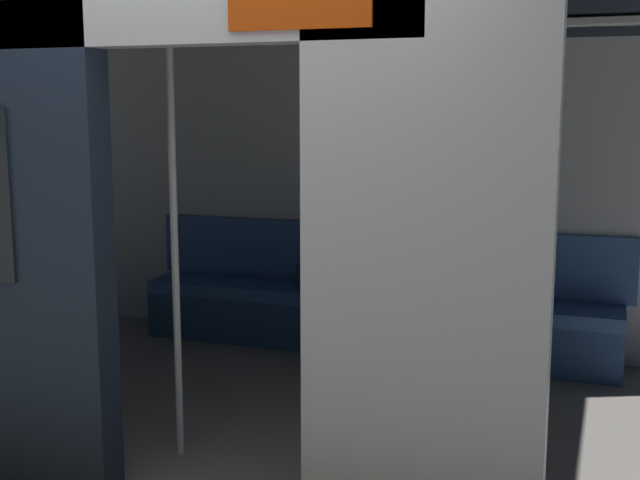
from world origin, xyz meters
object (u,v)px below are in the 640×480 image
bench_seat (369,308)px  person_seated (373,264)px  train_car (303,143)px  grab_pole_door (175,244)px  handbag (317,276)px  book (419,295)px  grab_pole_far (334,254)px

bench_seat → person_seated: (-0.04, 0.05, 0.32)m
train_car → grab_pole_door: train_car is taller
bench_seat → handbag: (0.42, -0.06, 0.19)m
bench_seat → book: size_ratio=15.41×
book → bench_seat: bearing=31.7°
train_car → person_seated: train_car is taller
book → train_car: bearing=98.6°
bench_seat → handbag: bearing=-8.0°
book → grab_pole_far: bearing=119.3°
grab_pole_far → person_seated: bearing=-79.1°
train_car → bench_seat: 1.67m
bench_seat → grab_pole_far: (-0.41, 1.97, 0.75)m
train_car → person_seated: size_ratio=5.52×
book → grab_pole_door: bearing=96.9°
grab_pole_far → grab_pole_door: bearing=0.4°
bench_seat → grab_pole_door: 2.15m
handbag → grab_pole_far: size_ratio=0.12×
train_car → book: 1.66m
bench_seat → book: book is taller
train_car → bench_seat: (-0.06, -1.15, -1.20)m
grab_pole_door → book: bearing=-110.7°
train_car → grab_pole_door: size_ratio=2.97×
train_car → grab_pole_door: bearing=66.9°
handbag → book: size_ratio=1.18×
train_car → book: size_ratio=29.09×
book → grab_pole_far: 2.09m
grab_pole_far → handbag: bearing=-67.8°
bench_seat → person_seated: size_ratio=2.93×
person_seated → grab_pole_far: size_ratio=0.54×
bench_seat → handbag: 0.46m
train_car → grab_pole_far: (-0.46, 0.81, -0.46)m
train_car → grab_pole_far: train_car is taller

